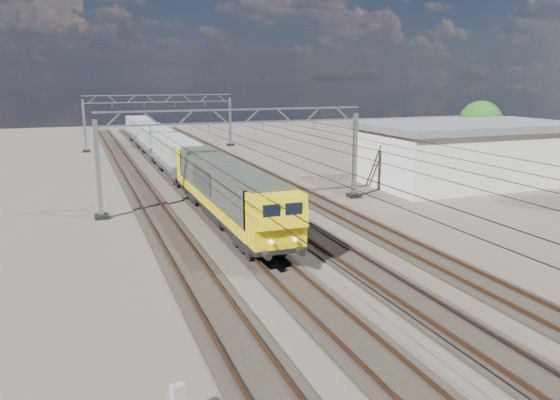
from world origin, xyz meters
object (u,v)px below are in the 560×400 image
object	(u,v)px
catenary_gantry_far	(160,119)
hopper_wagon_lead	(176,155)
hopper_wagon_third	(140,129)
industrial_shed	(468,152)
locomotive	(226,189)
hopper_wagon_mid	(155,139)
trackside_cabinet	(178,394)
catenary_gantry_mid	(237,154)
tree_far	(484,124)

from	to	relation	value
catenary_gantry_far	hopper_wagon_lead	xyz separation A→B (m)	(-2.00, -22.52, -1.67)
hopper_wagon_third	industrial_shed	xyz separation A→B (m)	(24.00, -39.88, 0.49)
catenary_gantry_far	locomotive	bearing A→B (deg)	-92.85
locomotive	industrial_shed	bearing A→B (deg)	14.53
hopper_wagon_mid	industrial_shed	distance (m)	35.15
trackside_cabinet	locomotive	bearing A→B (deg)	58.35
catenary_gantry_mid	tree_far	size ratio (longest dim) A/B	2.90
hopper_wagon_mid	tree_far	distance (m)	37.00
hopper_wagon_mid	tree_far	world-z (taller)	tree_far
hopper_wagon_lead	hopper_wagon_mid	distance (m)	14.20
hopper_wagon_mid	hopper_wagon_third	world-z (taller)	same
catenary_gantry_mid	trackside_cabinet	distance (m)	25.66
locomotive	trackside_cabinet	xyz separation A→B (m)	(-6.71, -19.72, -1.49)
hopper_wagon_lead	industrial_shed	bearing A→B (deg)	-25.56
hopper_wagon_lead	tree_far	distance (m)	32.60
catenary_gantry_far	trackside_cabinet	bearing A→B (deg)	-98.26
locomotive	hopper_wagon_third	distance (m)	46.10
catenary_gantry_mid	industrial_shed	distance (m)	22.12
catenary_gantry_far	hopper_wagon_mid	world-z (taller)	catenary_gantry_far
catenary_gantry_far	catenary_gantry_mid	bearing A→B (deg)	-90.00
industrial_shed	tree_far	distance (m)	11.51
tree_far	catenary_gantry_far	bearing A→B (deg)	139.15
tree_far	hopper_wagon_third	bearing A→B (deg)	135.20
catenary_gantry_mid	hopper_wagon_third	distance (m)	41.96
catenary_gantry_mid	catenary_gantry_far	size ratio (longest dim) A/B	1.00
hopper_wagon_mid	catenary_gantry_mid	bearing A→B (deg)	-85.87
catenary_gantry_far	hopper_wagon_mid	xyz separation A→B (m)	(-2.00, -8.32, -1.67)
hopper_wagon_lead	trackside_cabinet	distance (m)	38.04
catenary_gantry_mid	catenary_gantry_far	distance (m)	36.00
industrial_shed	hopper_wagon_mid	bearing A→B (deg)	133.07
catenary_gantry_mid	hopper_wagon_lead	bearing A→B (deg)	98.44
locomotive	hopper_wagon_third	size ratio (longest dim) A/B	1.62
tree_far	locomotive	bearing A→B (deg)	-156.57
industrial_shed	tree_far	size ratio (longest dim) A/B	2.71
hopper_wagon_third	catenary_gantry_mid	bearing A→B (deg)	-87.27
locomotive	hopper_wagon_third	bearing A→B (deg)	90.00
catenary_gantry_mid	tree_far	world-z (taller)	catenary_gantry_mid
catenary_gantry_mid	trackside_cabinet	size ratio (longest dim) A/B	17.83
trackside_cabinet	industrial_shed	bearing A→B (deg)	27.32
hopper_wagon_third	trackside_cabinet	world-z (taller)	hopper_wagon_third
trackside_cabinet	industrial_shed	xyz separation A→B (m)	(30.71, 25.94, 1.89)
catenary_gantry_mid	hopper_wagon_mid	world-z (taller)	catenary_gantry_mid
hopper_wagon_lead	trackside_cabinet	world-z (taller)	hopper_wagon_lead
catenary_gantry_mid	hopper_wagon_third	size ratio (longest dim) A/B	1.53
catenary_gantry_mid	catenary_gantry_far	bearing A→B (deg)	90.00
catenary_gantry_mid	hopper_wagon_lead	xyz separation A→B (m)	(-2.00, 13.48, -1.67)
industrial_shed	hopper_wagon_third	bearing A→B (deg)	121.04
catenary_gantry_mid	hopper_wagon_lead	size ratio (longest dim) A/B	1.53
hopper_wagon_mid	trackside_cabinet	distance (m)	52.07
hopper_wagon_lead	tree_far	bearing A→B (deg)	-6.51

